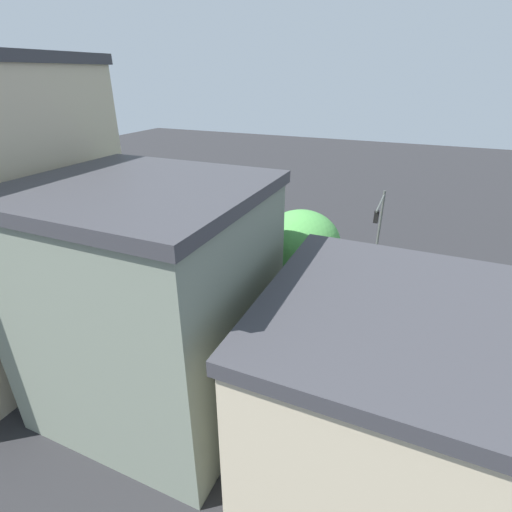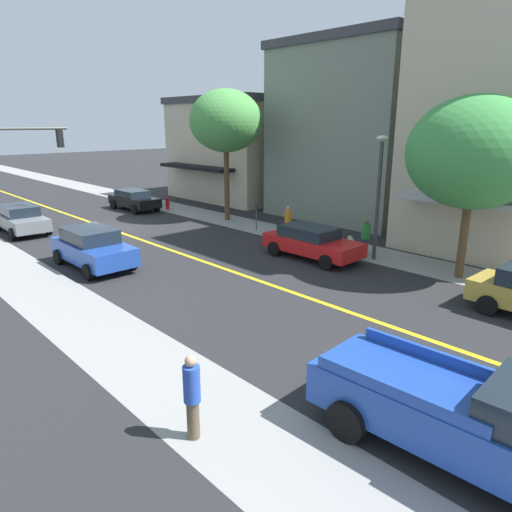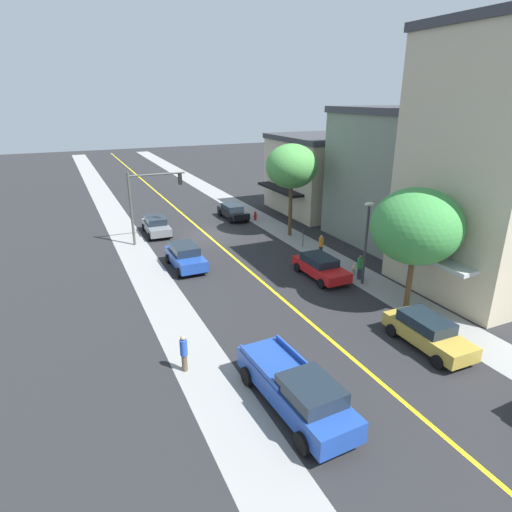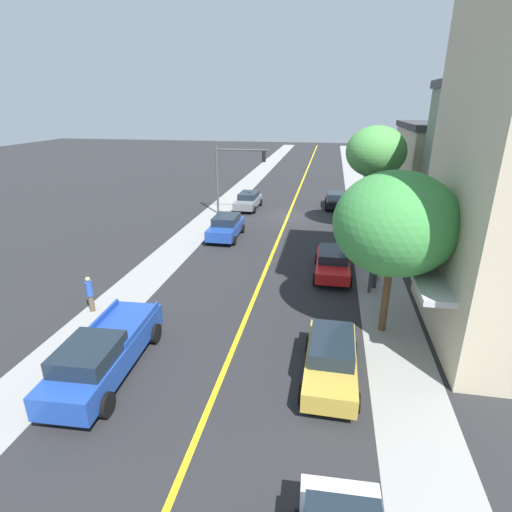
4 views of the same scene
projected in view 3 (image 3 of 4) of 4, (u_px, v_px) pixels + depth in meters
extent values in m
plane|color=#262628|center=(207.00, 235.00, 37.56)|extent=(140.00, 140.00, 0.00)
cube|color=gray|center=(274.00, 226.00, 40.08)|extent=(2.55, 126.00, 0.01)
cube|color=gray|center=(131.00, 245.00, 35.03)|extent=(2.55, 126.00, 0.01)
cube|color=yellow|center=(207.00, 235.00, 37.56)|extent=(0.20, 126.00, 0.00)
cube|color=beige|center=(324.00, 176.00, 44.47)|extent=(9.00, 9.72, 7.17)
cube|color=#38383D|center=(326.00, 138.00, 43.14)|extent=(9.30, 10.02, 0.50)
cube|color=black|center=(280.00, 189.00, 42.77)|extent=(1.32, 7.39, 0.24)
cube|color=gray|center=(398.00, 179.00, 34.96)|extent=(8.23, 9.00, 10.05)
cube|color=#38383D|center=(405.00, 110.00, 33.13)|extent=(8.53, 9.30, 0.50)
cube|color=#B7BABF|center=(426.00, 256.00, 24.70)|extent=(1.14, 6.22, 0.24)
cylinder|color=brown|center=(290.00, 211.00, 36.80)|extent=(0.31, 0.31, 4.31)
ellipsoid|color=#4C9947|center=(292.00, 166.00, 35.50)|extent=(4.25, 4.25, 3.62)
cylinder|color=brown|center=(409.00, 283.00, 24.32)|extent=(0.31, 0.31, 2.96)
ellipsoid|color=#3D8E42|center=(417.00, 226.00, 23.18)|extent=(4.84, 4.84, 4.11)
cylinder|color=red|center=(255.00, 217.00, 41.97)|extent=(0.24, 0.24, 0.69)
sphere|color=red|center=(255.00, 212.00, 41.83)|extent=(0.22, 0.22, 0.22)
cylinder|color=red|center=(257.00, 216.00, 42.03)|extent=(0.10, 0.10, 0.10)
cylinder|color=red|center=(254.00, 216.00, 41.90)|extent=(0.10, 0.10, 0.10)
cylinder|color=#4C4C51|center=(303.00, 240.00, 34.36)|extent=(0.07, 0.07, 1.15)
cube|color=#2D2D33|center=(303.00, 232.00, 34.11)|extent=(0.12, 0.18, 0.26)
cylinder|color=#474C47|center=(131.00, 209.00, 34.07)|extent=(0.20, 0.20, 5.86)
cylinder|color=#474C47|center=(157.00, 174.00, 34.05)|extent=(4.45, 0.14, 0.14)
cube|color=black|center=(180.00, 179.00, 34.93)|extent=(0.26, 0.32, 0.90)
sphere|color=red|center=(180.00, 175.00, 34.83)|extent=(0.20, 0.20, 0.20)
sphere|color=yellow|center=(180.00, 179.00, 34.93)|extent=(0.20, 0.20, 0.20)
sphere|color=green|center=(180.00, 183.00, 35.04)|extent=(0.20, 0.20, 0.20)
cylinder|color=#38383D|center=(365.00, 246.00, 26.99)|extent=(0.16, 0.16, 5.05)
ellipsoid|color=silver|center=(369.00, 204.00, 26.07)|extent=(0.70, 0.36, 0.24)
cube|color=red|center=(321.00, 269.00, 28.56)|extent=(1.84, 4.51, 0.61)
cube|color=#19232D|center=(319.00, 260.00, 28.56)|extent=(1.61, 2.44, 0.49)
cylinder|color=black|center=(345.00, 279.00, 27.77)|extent=(0.22, 0.64, 0.64)
cylinder|color=black|center=(321.00, 283.00, 27.05)|extent=(0.22, 0.64, 0.64)
cylinder|color=black|center=(320.00, 263.00, 30.29)|extent=(0.22, 0.64, 0.64)
cylinder|color=black|center=(297.00, 268.00, 29.57)|extent=(0.22, 0.64, 0.64)
cube|color=#B29338|center=(428.00, 335.00, 20.57)|extent=(1.77, 4.58, 0.67)
cube|color=#19232D|center=(426.00, 322.00, 20.55)|extent=(1.54, 2.48, 0.53)
cylinder|color=black|center=(466.00, 353.00, 19.72)|extent=(0.23, 0.64, 0.64)
cylinder|color=black|center=(438.00, 362.00, 19.07)|extent=(0.23, 0.64, 0.64)
cylinder|color=black|center=(418.00, 323.00, 22.30)|extent=(0.23, 0.64, 0.64)
cylinder|color=black|center=(392.00, 330.00, 21.65)|extent=(0.23, 0.64, 0.64)
cube|color=black|center=(233.00, 212.00, 42.33)|extent=(1.78, 4.29, 0.61)
cube|color=#19232D|center=(232.00, 207.00, 42.33)|extent=(1.54, 2.32, 0.43)
cylinder|color=black|center=(247.00, 218.00, 41.60)|extent=(0.23, 0.64, 0.64)
cylinder|color=black|center=(231.00, 220.00, 40.91)|extent=(0.23, 0.64, 0.64)
cylinder|color=black|center=(235.00, 211.00, 43.97)|extent=(0.23, 0.64, 0.64)
cylinder|color=black|center=(220.00, 213.00, 43.28)|extent=(0.23, 0.64, 0.64)
cube|color=slate|center=(157.00, 227.00, 37.54)|extent=(1.90, 4.51, 0.65)
cube|color=#19232D|center=(155.00, 220.00, 37.53)|extent=(1.63, 2.45, 0.52)
cylinder|color=black|center=(171.00, 234.00, 36.71)|extent=(0.24, 0.65, 0.64)
cylinder|color=black|center=(150.00, 237.00, 36.06)|extent=(0.24, 0.65, 0.64)
cylinder|color=black|center=(163.00, 225.00, 39.25)|extent=(0.24, 0.65, 0.64)
cylinder|color=black|center=(144.00, 227.00, 38.60)|extent=(0.24, 0.65, 0.64)
cube|color=#1E429E|center=(186.00, 258.00, 30.17)|extent=(1.89, 4.36, 0.74)
cube|color=#19232D|center=(184.00, 249.00, 30.13)|extent=(1.66, 2.36, 0.55)
cylinder|color=black|center=(205.00, 268.00, 29.45)|extent=(0.22, 0.64, 0.64)
cylinder|color=black|center=(179.00, 273.00, 28.71)|extent=(0.22, 0.64, 0.64)
cylinder|color=black|center=(193.00, 255.00, 31.89)|extent=(0.22, 0.64, 0.64)
cylinder|color=black|center=(168.00, 259.00, 31.15)|extent=(0.22, 0.64, 0.64)
cube|color=#1E429E|center=(294.00, 389.00, 16.51)|extent=(2.20, 6.22, 0.84)
cube|color=#19232D|center=(311.00, 390.00, 15.34)|extent=(1.85, 2.29, 0.58)
cube|color=#1E429E|center=(296.00, 355.00, 17.72)|extent=(0.25, 3.19, 0.24)
cube|color=#1E429E|center=(259.00, 367.00, 16.96)|extent=(0.25, 3.19, 0.24)
cylinder|color=black|center=(348.00, 424.00, 15.33)|extent=(0.32, 0.81, 0.80)
cylinder|color=black|center=(303.00, 443.00, 14.50)|extent=(0.32, 0.81, 0.80)
cylinder|color=black|center=(287.00, 364.00, 18.80)|extent=(0.32, 0.81, 0.80)
cylinder|color=black|center=(247.00, 376.00, 17.98)|extent=(0.32, 0.81, 0.80)
cylinder|color=black|center=(321.00, 251.00, 32.68)|extent=(0.27, 0.27, 0.72)
cylinder|color=orange|center=(321.00, 242.00, 32.45)|extent=(0.35, 0.35, 0.66)
sphere|color=tan|center=(321.00, 236.00, 32.30)|extent=(0.20, 0.20, 0.20)
cylinder|color=brown|center=(185.00, 363.00, 18.89)|extent=(0.24, 0.24, 0.80)
cylinder|color=#284CB2|center=(184.00, 347.00, 18.62)|extent=(0.32, 0.32, 0.73)
sphere|color=tan|center=(183.00, 338.00, 18.46)|extent=(0.22, 0.22, 0.22)
cylinder|color=#33384C|center=(359.00, 274.00, 28.42)|extent=(0.29, 0.29, 0.75)
cylinder|color=#288C38|center=(360.00, 263.00, 28.18)|extent=(0.39, 0.39, 0.69)
sphere|color=brown|center=(361.00, 257.00, 28.02)|extent=(0.21, 0.21, 0.21)
ellipsoid|color=#C6B28C|center=(354.00, 268.00, 29.21)|extent=(0.69, 0.70, 0.30)
sphere|color=#C6B28C|center=(354.00, 265.00, 29.51)|extent=(0.24, 0.24, 0.24)
cylinder|color=#C6B28C|center=(354.00, 271.00, 29.52)|extent=(0.10, 0.10, 0.27)
cylinder|color=#C6B28C|center=(353.00, 273.00, 29.10)|extent=(0.10, 0.10, 0.27)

